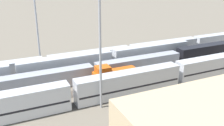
# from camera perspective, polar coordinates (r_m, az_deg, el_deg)

# --- Properties ---
(ground_plane) EXTENTS (400.00, 400.00, 0.00)m
(ground_plane) POSITION_cam_1_polar(r_m,az_deg,el_deg) (59.79, -5.77, -4.12)
(ground_plane) COLOR #756B5B
(track_bed_0) EXTENTS (140.00, 2.80, 0.12)m
(track_bed_0) POSITION_cam_1_polar(r_m,az_deg,el_deg) (68.61, -8.53, -0.94)
(track_bed_0) COLOR #4C443D
(track_bed_0) RESTS_ON ground_plane
(track_bed_1) EXTENTS (140.00, 2.80, 0.12)m
(track_bed_1) POSITION_cam_1_polar(r_m,az_deg,el_deg) (64.14, -7.25, -2.40)
(track_bed_1) COLOR #3D3833
(track_bed_1) RESTS_ON ground_plane
(track_bed_2) EXTENTS (140.00, 2.80, 0.12)m
(track_bed_2) POSITION_cam_1_polar(r_m,az_deg,el_deg) (59.76, -5.77, -4.07)
(track_bed_2) COLOR #3D3833
(track_bed_2) RESTS_ON ground_plane
(track_bed_3) EXTENTS (140.00, 2.80, 0.12)m
(track_bed_3) POSITION_cam_1_polar(r_m,az_deg,el_deg) (55.49, -4.06, -6.00)
(track_bed_3) COLOR #4C443D
(track_bed_3) RESTS_ON ground_plane
(track_bed_4) EXTENTS (140.00, 2.80, 0.12)m
(track_bed_4) POSITION_cam_1_polar(r_m,az_deg,el_deg) (51.34, -2.05, -8.24)
(track_bed_4) COLOR #3D3833
(track_bed_4) RESTS_ON ground_plane
(train_on_track_3) EXTENTS (10.00, 3.00, 5.00)m
(train_on_track_3) POSITION_cam_1_polar(r_m,az_deg,el_deg) (56.32, 0.52, -3.19)
(train_on_track_3) COLOR #D85914
(train_on_track_3) RESTS_ON ground_plane
(train_on_track_4) EXTENTS (95.60, 3.06, 5.00)m
(train_on_track_4) POSITION_cam_1_polar(r_m,az_deg,el_deg) (48.41, -8.95, -6.97)
(train_on_track_4) COLOR silver
(train_on_track_4) RESTS_ON ground_plane
(train_on_track_1) EXTENTS (95.60, 3.00, 5.00)m
(train_on_track_1) POSITION_cam_1_polar(r_m,az_deg,el_deg) (60.85, -21.26, -2.34)
(train_on_track_1) COLOR silver
(train_on_track_1) RESTS_ON ground_plane
(train_on_track_0) EXTENTS (95.60, 3.00, 3.80)m
(train_on_track_0) POSITION_cam_1_polar(r_m,az_deg,el_deg) (74.07, 4.04, 2.44)
(train_on_track_0) COLOR silver
(train_on_track_0) RESTS_ON ground_plane
(train_on_track_2) EXTENTS (90.60, 3.00, 4.40)m
(train_on_track_2) POSITION_cam_1_polar(r_m,az_deg,el_deg) (59.12, -5.37, -2.19)
(train_on_track_2) COLOR black
(train_on_track_2) RESTS_ON ground_plane
(light_mast_1) EXTENTS (2.80, 0.70, 31.28)m
(light_mast_1) POSITION_cam_1_polar(r_m,az_deg,el_deg) (42.62, -2.84, 13.50)
(light_mast_1) COLOR #9EA0A5
(light_mast_1) RESTS_ON ground_plane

